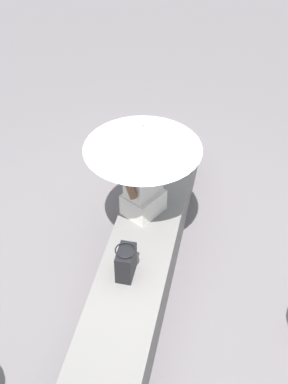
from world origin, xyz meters
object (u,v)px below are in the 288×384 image
person_seated (143,179)px  handbag_black (126,262)px  magazine (163,156)px  parasol (143,137)px

person_seated → handbag_black: size_ratio=3.13×
person_seated → magazine: 0.95m
person_seated → parasol: parasol is taller
person_seated → magazine: person_seated is taller
person_seated → parasol: size_ratio=0.90×
person_seated → handbag_black: bearing=1.7°
person_seated → magazine: (-0.87, 0.02, -0.38)m
handbag_black → magazine: 1.63m
magazine → parasol: bearing=-15.6°
person_seated → handbag_black: person_seated is taller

